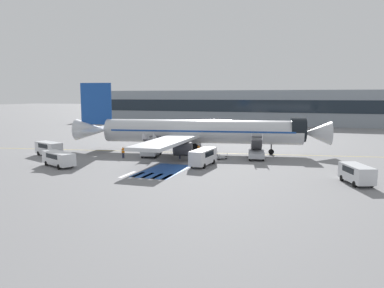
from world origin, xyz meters
The scene contains 22 objects.
ground_plane centered at (0.00, 0.00, 0.00)m, with size 600.00×600.00×0.00m, color slate.
apron_leadline_yellow centered at (0.75, -0.29, 0.00)m, with size 0.20×74.83×0.01m, color gold.
apron_stand_patch_blue centered at (0.75, -15.39, 0.00)m, with size 4.57×8.98×0.01m, color #2856A8.
apron_walkway_bar_0 centered at (-2.25, -18.72, 0.00)m, with size 0.44×3.60×0.01m, color silver.
apron_walkway_bar_1 centered at (-1.05, -18.72, 0.00)m, with size 0.44×3.60×0.01m, color silver.
apron_walkway_bar_2 centered at (0.15, -18.72, 0.00)m, with size 0.44×3.60×0.01m, color silver.
apron_walkway_bar_3 centered at (1.35, -18.72, 0.00)m, with size 0.44×3.60×0.01m, color silver.
apron_walkway_bar_4 centered at (2.55, -18.72, 0.00)m, with size 0.44×3.60×0.01m, color silver.
airliner centered at (0.02, -0.42, 3.39)m, with size 40.31×35.21×11.02m.
boarding_stairs_forward centered at (9.87, -3.08, 0.97)m, with size 3.02×5.49×3.83m.
boarding_stairs_aft centered at (-5.30, -5.83, 0.94)m, with size 3.02×5.49×3.63m.
fuel_tanker centered at (-4.81, 26.21, 1.84)m, with size 10.74×3.68×3.63m.
service_van_0 centered at (-19.98, -10.70, 1.25)m, with size 5.34×3.57×2.08m.
service_van_1 centered at (4.30, -10.73, 1.28)m, with size 2.17×5.58×2.14m.
service_van_2 centered at (-12.85, -17.34, 1.14)m, with size 5.81×4.02×1.87m.
service_van_3 centered at (22.12, -15.13, 1.18)m, with size 3.44×4.91×1.96m.
baggage_cart centered at (4.66, -4.65, 0.26)m, with size 2.97×2.79×0.87m.
ground_crew_0 centered at (-8.40, -8.87, 0.95)m, with size 0.47×0.46×1.66m.
ground_crew_1 centered at (-0.44, -6.72, 0.91)m, with size 0.48×0.44×1.60m.
ground_crew_2 centered at (1.16, -3.04, 0.95)m, with size 0.35×0.48×1.65m.
traffic_cone_0 centered at (3.46, -6.83, 0.25)m, with size 0.45×0.45×0.50m.
terminal_building centered at (1.00, 63.69, 5.32)m, with size 126.11×12.10×10.64m.
Camera 1 is at (18.60, -55.96, 8.96)m, focal length 35.00 mm.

